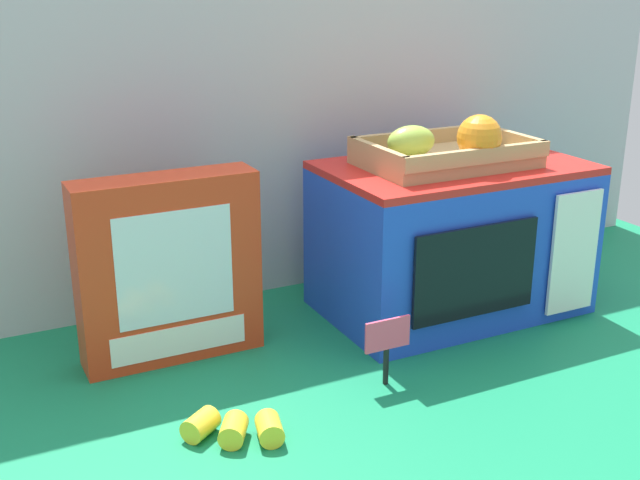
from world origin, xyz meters
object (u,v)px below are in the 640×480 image
(toy_microwave, at_px, (452,238))
(loose_toy_banana, at_px, (234,428))
(food_groups_crate, at_px, (449,151))
(cookie_set_box, at_px, (169,269))
(price_sign, at_px, (387,341))

(toy_microwave, height_order, loose_toy_banana, toy_microwave)
(toy_microwave, relative_size, loose_toy_banana, 3.47)
(food_groups_crate, height_order, cookie_set_box, food_groups_crate)
(cookie_set_box, bearing_deg, food_groups_crate, -6.05)
(toy_microwave, xyz_separation_m, cookie_set_box, (-0.48, 0.04, 0.01))
(food_groups_crate, xyz_separation_m, loose_toy_banana, (-0.45, -0.21, -0.26))
(cookie_set_box, relative_size, price_sign, 2.79)
(price_sign, xyz_separation_m, loose_toy_banana, (-0.24, -0.04, -0.05))
(price_sign, bearing_deg, loose_toy_banana, -171.39)
(food_groups_crate, bearing_deg, loose_toy_banana, -155.28)
(cookie_set_box, distance_m, price_sign, 0.34)
(cookie_set_box, xyz_separation_m, price_sign, (0.24, -0.22, -0.07))
(loose_toy_banana, bearing_deg, price_sign, 8.61)
(toy_microwave, bearing_deg, price_sign, -142.16)
(toy_microwave, xyz_separation_m, price_sign, (-0.24, -0.18, -0.06))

